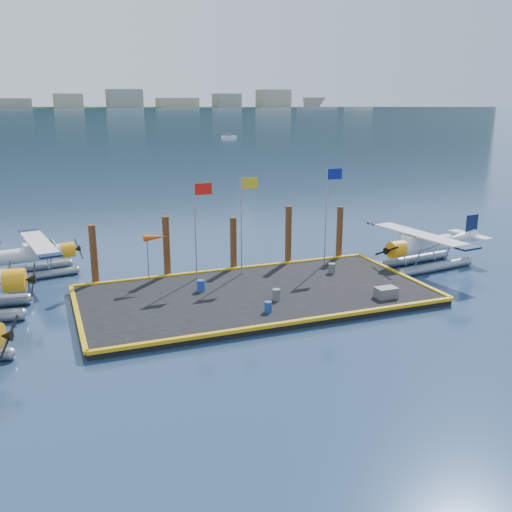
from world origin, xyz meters
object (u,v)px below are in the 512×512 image
Objects in this scene: seaplane_c at (35,256)px; piling_3 at (288,237)px; flagpole_red at (198,216)px; drum_3 at (268,307)px; windsock at (155,238)px; drum_4 at (332,268)px; seaplane_d at (422,248)px; piling_2 at (233,246)px; drum_1 at (276,295)px; flagpole_yellow at (244,211)px; piling_1 at (167,249)px; flagpole_blue at (329,202)px; piling_4 at (339,234)px; drum_0 at (201,286)px; crate at (386,293)px; piling_0 at (94,257)px.

seaplane_c is 1.98× the size of piling_3.
piling_3 is (6.79, 1.60, -2.25)m from flagpole_red.
drum_3 is 0.18× the size of windsock.
seaplane_d is at bearing -0.10° from drum_4.
piling_2 reaches higher than windsock.
piling_3 is at bearing 61.11° from drum_1.
flagpole_yellow is 5.52m from piling_1.
flagpole_blue is at bearing -0.00° from windsock.
piling_1 is 1.05× the size of piling_4.
piling_3 is at bearing 13.25° from flagpole_red.
seaplane_d is at bearing 1.58° from drum_0.
drum_3 is 0.13× the size of piling_1.
seaplane_c is 20.87m from piling_4.
seaplane_c is 22.69m from crate.
drum_3 is (-13.51, -5.04, -0.77)m from seaplane_d.
drum_4 is (17.95, -7.72, -0.60)m from seaplane_c.
drum_1 is 1.00× the size of drum_4.
seaplane_d is 7.84× the size of crate.
drum_3 is 8.25m from drum_4.
piling_0 is (-21.50, 3.54, 0.55)m from seaplane_d.
flagpole_red is at bearing 75.82° from drum_0.
piling_4 is at bearing 11.60° from flagpole_yellow.
piling_4 is (2.48, 3.53, 1.28)m from drum_4.
drum_0 is 1.04× the size of drum_1.
flagpole_blue is at bearing -8.51° from piling_1.
seaplane_c is 9.21m from windsock.
drum_3 is 0.15× the size of piling_2.
flagpole_red reaches higher than drum_1.
crate is at bearing -76.68° from piling_3.
flagpole_yellow reaches higher than windsock.
seaplane_c is 14.26m from flagpole_yellow.
piling_2 is (-0.13, 7.01, 1.18)m from drum_1.
seaplane_d is at bearing -38.19° from piling_4.
seaplane_d is 12.87m from drum_1.
drum_0 is at bearing -166.07° from flagpole_blue.
flagpole_blue reaches higher than crate.
windsock is (-2.13, 2.38, 2.50)m from drum_0.
drum_1 is 7.17m from flagpole_red.
crate is 8.31m from flagpole_blue.
drum_3 is 0.09× the size of flagpole_red.
seaplane_d is at bearing -6.14° from windsock.
piling_1 reaches higher than drum_4.
windsock is (-5.73, 0.00, -1.28)m from flagpole_yellow.
piling_3 is at bearing 9.53° from windsock.
drum_0 is at bearing -35.36° from piling_0.
drum_3 is at bearing -67.83° from piling_1.
flagpole_red reaches higher than piling_3.
seaplane_c is 13.42× the size of drum_4.
seaplane_d reaches higher than seaplane_c.
drum_0 is at bearing 84.21° from seaplane_d.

